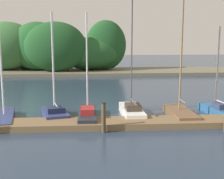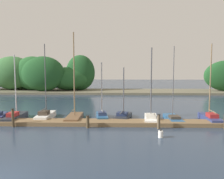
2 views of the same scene
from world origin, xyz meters
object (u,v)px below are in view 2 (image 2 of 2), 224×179
at_px(sailboat_4, 16,116).
at_px(mooring_piling_2, 13,118).
at_px(sailboat_8, 123,116).
at_px(sailboat_9, 151,117).
at_px(channel_buoy_0, 161,134).
at_px(mooring_piling_3, 88,122).
at_px(sailboat_5, 46,115).
at_px(sailboat_11, 210,117).
at_px(sailboat_7, 102,115).
at_px(mooring_piling_4, 159,121).
at_px(sailboat_6, 74,116).
at_px(sailboat_10, 173,118).

bearing_deg(sailboat_4, mooring_piling_2, -161.40).
xyz_separation_m(sailboat_8, sailboat_9, (2.56, -1.06, 0.06)).
bearing_deg(channel_buoy_0, mooring_piling_3, 155.45).
bearing_deg(sailboat_5, sailboat_8, -88.82).
bearing_deg(channel_buoy_0, sailboat_11, 44.22).
bearing_deg(channel_buoy_0, sailboat_4, 157.68).
bearing_deg(sailboat_9, sailboat_7, 84.34).
bearing_deg(mooring_piling_4, sailboat_6, 158.44).
relative_size(sailboat_4, sailboat_9, 0.91).
height_order(sailboat_5, sailboat_6, sailboat_6).
xyz_separation_m(sailboat_5, sailboat_10, (12.30, -0.39, -0.12)).
xyz_separation_m(sailboat_4, mooring_piling_2, (0.84, -2.54, 0.42)).
bearing_deg(sailboat_7, sailboat_8, -93.69).
bearing_deg(sailboat_11, sailboat_8, 83.82).
distance_m(mooring_piling_2, mooring_piling_3, 6.43).
height_order(sailboat_10, sailboat_11, sailboat_11).
relative_size(sailboat_9, channel_buoy_0, 11.09).
height_order(sailboat_10, mooring_piling_4, sailboat_10).
bearing_deg(mooring_piling_3, channel_buoy_0, -24.55).
relative_size(sailboat_6, mooring_piling_2, 5.27).
xyz_separation_m(sailboat_5, channel_buoy_0, (10.21, -5.93, -0.13)).
bearing_deg(channel_buoy_0, sailboat_8, 112.94).
relative_size(sailboat_6, sailboat_8, 1.65).
height_order(sailboat_5, sailboat_11, sailboat_5).
bearing_deg(sailboat_8, sailboat_5, 103.59).
bearing_deg(mooring_piling_3, mooring_piling_2, 178.43).
bearing_deg(sailboat_8, sailboat_9, -101.04).
relative_size(sailboat_7, sailboat_8, 1.10).
height_order(sailboat_11, mooring_piling_4, sailboat_11).
relative_size(sailboat_4, mooring_piling_4, 5.12).
relative_size(sailboat_6, mooring_piling_4, 6.81).
bearing_deg(sailboat_8, mooring_piling_2, 121.51).
bearing_deg(sailboat_5, sailboat_11, -93.26).
bearing_deg(sailboat_5, sailboat_7, -89.26).
distance_m(sailboat_8, sailboat_9, 2.77).
bearing_deg(sailboat_11, mooring_piling_4, 118.73).
bearing_deg(sailboat_10, sailboat_5, 86.47).
bearing_deg(sailboat_7, mooring_piling_2, 107.35).
distance_m(sailboat_6, channel_buoy_0, 9.12).
relative_size(sailboat_5, mooring_piling_3, 6.83).
xyz_separation_m(sailboat_7, channel_buoy_0, (4.72, -6.09, -0.12)).
height_order(sailboat_4, channel_buoy_0, sailboat_4).
height_order(sailboat_9, mooring_piling_4, sailboat_9).
bearing_deg(channel_buoy_0, sailboat_9, 90.82).
bearing_deg(mooring_piling_2, sailboat_11, 8.22).
height_order(sailboat_5, sailboat_7, sailboat_5).
relative_size(sailboat_5, sailboat_6, 0.88).
xyz_separation_m(sailboat_4, sailboat_6, (5.63, 0.15, 0.03)).
relative_size(sailboat_5, channel_buoy_0, 11.78).
bearing_deg(sailboat_9, mooring_piling_2, 107.03).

